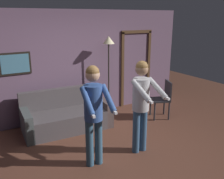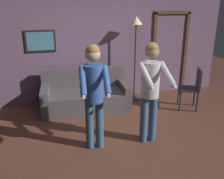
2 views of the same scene
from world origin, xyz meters
name	(u,v)px [view 1 (image 1 of 2)]	position (x,y,z in m)	size (l,w,h in m)	color
ground_plane	(121,155)	(0.00, 0.00, 0.00)	(12.00, 12.00, 0.00)	brown
back_wall_assembly	(72,65)	(0.01, 2.21, 1.30)	(6.40, 0.10, 2.60)	#654B62
couch	(67,117)	(-0.43, 1.58, 0.28)	(1.95, 0.97, 0.87)	#4F474A
torchiere_lamp	(109,53)	(0.81, 1.84, 1.58)	(0.28, 0.28, 1.99)	#332D28
person_standing_left	(94,107)	(-0.56, -0.03, 1.04)	(0.48, 0.67, 1.72)	#30516A
person_standing_right	(141,99)	(0.37, -0.07, 1.04)	(0.44, 0.69, 1.71)	#315173
dining_chair_distant	(164,97)	(1.86, 0.96, 0.53)	(0.55, 0.55, 0.93)	#2D2D33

